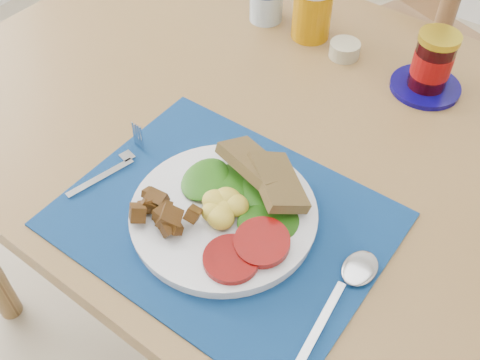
# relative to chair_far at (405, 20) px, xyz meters

# --- Properties ---
(table) EXTENTS (1.40, 0.90, 0.75)m
(table) POSITION_rel_chair_far_xyz_m (0.08, -0.64, 0.05)
(table) COLOR brown
(table) RESTS_ON ground
(chair_far) EXTENTS (0.58, 0.57, 1.24)m
(chair_far) POSITION_rel_chair_far_xyz_m (0.00, 0.00, 0.00)
(chair_far) COLOR #56361F
(chair_far) RESTS_ON ground
(placemat) EXTENTS (0.47, 0.37, 0.00)m
(placemat) POSITION_rel_chair_far_xyz_m (0.10, -0.88, 0.13)
(placemat) COLOR black
(placemat) RESTS_ON table
(breakfast_plate) EXTENTS (0.27, 0.27, 0.07)m
(breakfast_plate) POSITION_rel_chair_far_xyz_m (0.09, -0.88, 0.16)
(breakfast_plate) COLOR silver
(breakfast_plate) RESTS_ON placemat
(fork) EXTENTS (0.04, 0.17, 0.00)m
(fork) POSITION_rel_chair_far_xyz_m (-0.11, -0.89, 0.14)
(fork) COLOR #B2B5BA
(fork) RESTS_ON placemat
(spoon) EXTENTS (0.05, 0.20, 0.01)m
(spoon) POSITION_rel_chair_far_xyz_m (0.30, -0.86, 0.14)
(spoon) COLOR #B2B5BA
(spoon) RESTS_ON placemat
(juice_glass) EXTENTS (0.08, 0.08, 0.11)m
(juice_glass) POSITION_rel_chair_far_xyz_m (-0.06, -0.39, 0.19)
(juice_glass) COLOR #AD6E04
(juice_glass) RESTS_ON table
(ramekin) EXTENTS (0.06, 0.06, 0.03)m
(ramekin) POSITION_rel_chair_far_xyz_m (0.03, -0.41, 0.15)
(ramekin) COLOR tan
(ramekin) RESTS_ON table
(jam_on_saucer) EXTENTS (0.13, 0.13, 0.12)m
(jam_on_saucer) POSITION_rel_chair_far_xyz_m (0.20, -0.41, 0.18)
(jam_on_saucer) COLOR #0A0553
(jam_on_saucer) RESTS_ON table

